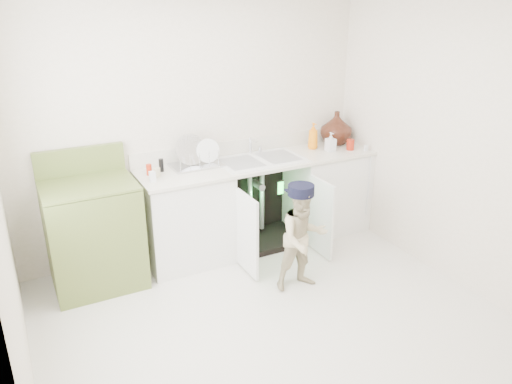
% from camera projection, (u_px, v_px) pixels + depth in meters
% --- Properties ---
extents(ground, '(3.50, 3.50, 0.00)m').
position_uv_depth(ground, '(270.00, 317.00, 4.01)').
color(ground, beige).
rests_on(ground, ground).
extents(room_shell, '(6.00, 5.50, 1.26)m').
position_uv_depth(room_shell, '(272.00, 170.00, 3.55)').
color(room_shell, '#EFE0CD').
rests_on(room_shell, ground).
extents(counter_run, '(2.44, 1.02, 1.26)m').
position_uv_depth(counter_run, '(263.00, 198.00, 5.08)').
color(counter_run, white).
rests_on(counter_run, ground).
extents(avocado_stove, '(0.76, 0.65, 1.18)m').
position_uv_depth(avocado_stove, '(94.00, 233.00, 4.33)').
color(avocado_stove, olive).
rests_on(avocado_stove, ground).
extents(repair_worker, '(0.48, 0.78, 0.96)m').
position_uv_depth(repair_worker, '(303.00, 237.00, 4.26)').
color(repair_worker, beige).
rests_on(repair_worker, ground).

